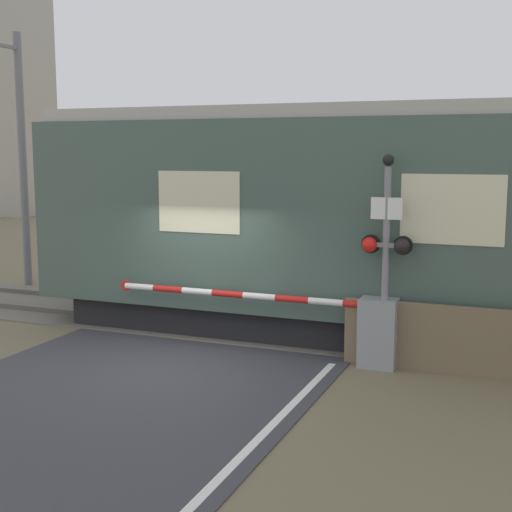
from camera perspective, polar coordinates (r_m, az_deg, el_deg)
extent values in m
plane|color=#6B6047|center=(11.86, -6.99, -8.66)|extent=(80.00, 80.00, 0.00)
cube|color=#666056|center=(14.49, -1.19, -5.37)|extent=(36.00, 3.20, 0.03)
cube|color=#595451|center=(13.84, -2.36, -5.77)|extent=(36.00, 0.08, 0.10)
cube|color=#595451|center=(15.13, -0.12, -4.53)|extent=(36.00, 0.08, 0.10)
cube|color=black|center=(13.40, 15.81, -5.59)|extent=(14.63, 2.70, 0.60)
cube|color=#42564C|center=(13.07, 16.17, 3.00)|extent=(15.91, 3.18, 3.42)
cube|color=#ADA89E|center=(13.03, 16.51, 11.03)|extent=(15.59, 2.92, 0.24)
cube|color=beige|center=(11.46, 15.42, 3.59)|extent=(1.59, 0.02, 1.09)
cube|color=beige|center=(12.71, -4.62, 4.32)|extent=(1.59, 0.02, 1.09)
cube|color=gray|center=(11.71, 9.75, -6.08)|extent=(0.60, 0.44, 1.13)
cylinder|color=gray|center=(11.61, 9.81, -3.97)|extent=(0.16, 0.16, 0.18)
cylinder|color=red|center=(11.67, 8.39, -3.87)|extent=(0.59, 0.11, 0.11)
cylinder|color=white|center=(11.82, 5.61, -3.67)|extent=(0.59, 0.11, 0.11)
cylinder|color=red|center=(11.99, 2.90, -3.46)|extent=(0.59, 0.11, 0.11)
cylinder|color=white|center=(12.19, 0.28, -3.25)|extent=(0.59, 0.11, 0.11)
cylinder|color=red|center=(12.42, -2.25, -3.05)|extent=(0.59, 0.11, 0.11)
cylinder|color=white|center=(12.66, -4.69, -2.84)|extent=(0.59, 0.11, 0.11)
cylinder|color=red|center=(12.93, -7.03, -2.64)|extent=(0.59, 0.11, 0.11)
cylinder|color=white|center=(13.22, -9.27, -2.44)|extent=(0.59, 0.11, 0.11)
cylinder|color=red|center=(13.37, -10.35, -2.34)|extent=(0.20, 0.02, 0.20)
cylinder|color=gray|center=(11.44, 10.31, -1.06)|extent=(0.11, 0.11, 3.23)
cube|color=gray|center=(11.38, 10.37, 0.86)|extent=(0.63, 0.07, 0.07)
sphere|color=red|center=(11.38, 9.06, 0.90)|extent=(0.24, 0.24, 0.24)
sphere|color=black|center=(11.28, 11.59, 0.76)|extent=(0.24, 0.24, 0.24)
cylinder|color=black|center=(11.49, 9.18, 0.96)|extent=(0.30, 0.06, 0.30)
cylinder|color=black|center=(11.39, 11.68, 0.83)|extent=(0.30, 0.06, 0.30)
cube|color=white|center=(11.28, 10.40, 3.76)|extent=(0.49, 0.02, 0.34)
sphere|color=black|center=(11.28, 10.55, 7.55)|extent=(0.18, 0.18, 0.18)
cylinder|color=slate|center=(19.25, -18.15, 7.20)|extent=(0.20, 0.20, 6.39)
cube|color=#9E998E|center=(41.54, -19.37, 13.85)|extent=(3.67, 3.67, 15.42)
cube|color=#726047|center=(11.54, 16.95, -6.62)|extent=(4.05, 0.06, 1.10)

